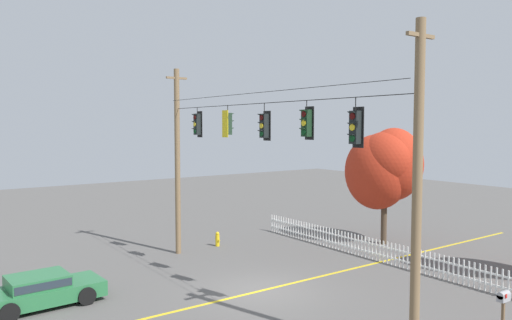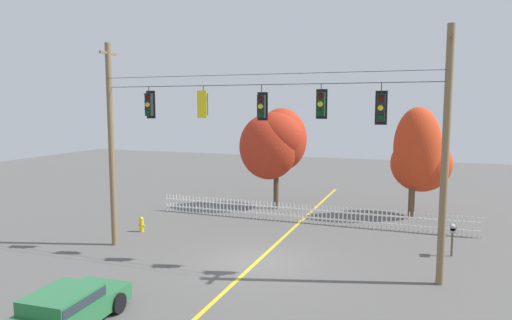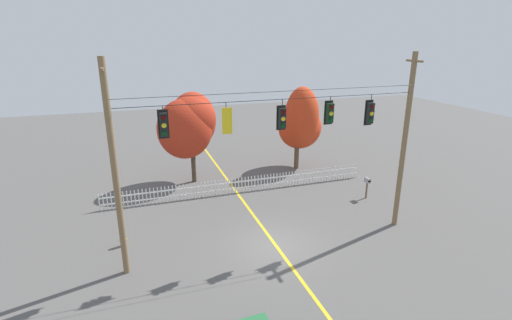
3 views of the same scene
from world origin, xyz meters
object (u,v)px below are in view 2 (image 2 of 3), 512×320
Objects in this scene: traffic_signal_westbound_side at (203,104)px; roadside_mailbox at (453,231)px; autumn_maple_mid at (419,156)px; traffic_signal_eastbound_side at (381,108)px; fire_hydrant at (142,224)px; parked_car at (65,309)px; traffic_signal_northbound_primary at (262,106)px; traffic_signal_southbound_primary at (149,105)px; autumn_maple_near_fence at (275,142)px; traffic_signal_northbound_secondary at (321,104)px.

roadside_mailbox is at bearing 19.74° from traffic_signal_westbound_side.
roadside_mailbox is at bearing -77.61° from autumn_maple_mid.
traffic_signal_eastbound_side is 13.53m from fire_hydrant.
parked_car is 5.39× the size of fire_hydrant.
traffic_signal_northbound_primary is 0.34× the size of parked_car.
autumn_maple_mid is at bearing 60.52° from traffic_signal_northbound_primary.
traffic_signal_eastbound_side is 1.97× the size of fire_hydrant.
autumn_maple_mid is 8.23× the size of fire_hydrant.
traffic_signal_southbound_primary is 0.22× the size of autumn_maple_mid.
fire_hydrant is at bearing 168.81° from traffic_signal_eastbound_side.
autumn_maple_near_fence is at bearing 147.00° from roadside_mailbox.
traffic_signal_eastbound_side is (7.13, 0.02, -0.14)m from traffic_signal_westbound_side.
traffic_signal_westbound_side and traffic_signal_eastbound_side have the same top height.
traffic_signal_northbound_secondary is 0.21× the size of autumn_maple_mid.
fire_hydrant is (-4.70, -7.71, -3.81)m from autumn_maple_near_fence.
traffic_signal_southbound_primary is 5.16m from traffic_signal_northbound_primary.
traffic_signal_westbound_side is at bearing 83.29° from parked_car.
parked_car is 15.33m from roadside_mailbox.
parked_car is at bearing -117.68° from autumn_maple_mid.
traffic_signal_westbound_side is at bearing -89.56° from autumn_maple_near_fence.
traffic_signal_eastbound_side is at bearing 42.44° from parked_car.
traffic_signal_northbound_primary is 10.63m from autumn_maple_near_fence.
traffic_signal_northbound_primary is 0.93× the size of traffic_signal_eastbound_side.
traffic_signal_northbound_secondary is (4.93, 0.02, 0.00)m from traffic_signal_westbound_side.
fire_hydrant is (-11.91, 2.36, -5.96)m from traffic_signal_eastbound_side.
traffic_signal_northbound_secondary is at bearing -13.64° from fire_hydrant.
traffic_signal_eastbound_side is at bearing -54.37° from autumn_maple_near_fence.
autumn_maple_mid is at bearing 51.03° from traffic_signal_westbound_side.
traffic_signal_northbound_primary reaches higher than roadside_mailbox.
autumn_maple_near_fence is (-7.21, 10.06, -2.15)m from traffic_signal_eastbound_side.
traffic_signal_northbound_secondary reaches higher than autumn_maple_mid.
traffic_signal_southbound_primary reaches higher than autumn_maple_mid.
traffic_signal_southbound_primary is at bearing 103.46° from parked_car.
traffic_signal_eastbound_side is at bearing 0.01° from traffic_signal_northbound_primary.
autumn_maple_mid is (8.44, 10.43, -2.91)m from traffic_signal_westbound_side.
autumn_maple_near_fence reaches higher than fire_hydrant.
autumn_maple_near_fence is 0.99× the size of autumn_maple_mid.
parked_car is (-7.99, -7.31, -5.73)m from traffic_signal_eastbound_side.
roadside_mailbox is (10.03, -6.51, -3.07)m from autumn_maple_near_fence.
traffic_signal_northbound_secondary reaches higher than roadside_mailbox.
autumn_maple_mid is at bearing 31.36° from fire_hydrant.
autumn_maple_mid is at bearing 2.37° from autumn_maple_near_fence.
traffic_signal_northbound_secondary is (2.38, 0.00, 0.09)m from traffic_signal_northbound_primary.
fire_hydrant is at bearing 132.69° from traffic_signal_southbound_primary.
fire_hydrant is at bearing 166.36° from traffic_signal_northbound_secondary.
traffic_signal_southbound_primary reaches higher than parked_car.
traffic_signal_southbound_primary is 1.00× the size of roadside_mailbox.
traffic_signal_westbound_side is 2.55m from traffic_signal_northbound_primary.
traffic_signal_westbound_side reaches higher than parked_car.
parked_car is at bearing -128.40° from traffic_signal_northbound_secondary.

